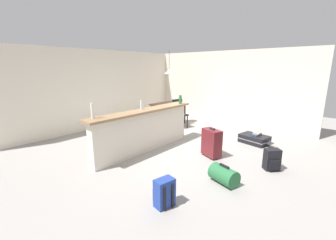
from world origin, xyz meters
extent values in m
cube|color=gray|center=(0.00, 0.00, -0.03)|extent=(13.00, 13.00, 0.05)
cube|color=silver|center=(0.00, 3.05, 1.25)|extent=(6.60, 0.10, 2.50)
cube|color=silver|center=(3.05, 0.30, 1.25)|extent=(0.10, 6.00, 2.50)
cube|color=silver|center=(-0.72, 0.33, 0.48)|extent=(2.80, 0.20, 0.95)
cube|color=#93704C|center=(-0.72, 0.33, 0.98)|extent=(2.96, 0.40, 0.05)
cylinder|color=silver|center=(-1.97, 0.42, 1.15)|extent=(0.07, 0.07, 0.29)
cylinder|color=silver|center=(-0.73, 0.41, 1.10)|extent=(0.06, 0.06, 0.20)
cylinder|color=#2D6B38|center=(0.50, 0.23, 1.11)|extent=(0.08, 0.08, 0.23)
cube|color=#332319|center=(1.54, 1.55, 0.72)|extent=(1.10, 0.80, 0.04)
cylinder|color=#332319|center=(1.05, 1.21, 0.35)|extent=(0.06, 0.06, 0.70)
cylinder|color=#332319|center=(2.03, 1.21, 0.35)|extent=(0.06, 0.06, 0.70)
cylinder|color=#332319|center=(1.05, 1.89, 0.35)|extent=(0.06, 0.06, 0.70)
cylinder|color=#332319|center=(2.03, 1.89, 0.35)|extent=(0.06, 0.06, 0.70)
cube|color=black|center=(1.48, 0.98, 0.43)|extent=(0.48, 0.48, 0.04)
cube|color=black|center=(1.53, 1.15, 0.69)|extent=(0.40, 0.13, 0.48)
cylinder|color=black|center=(1.29, 0.86, 0.21)|extent=(0.04, 0.04, 0.41)
cylinder|color=black|center=(1.60, 0.78, 0.21)|extent=(0.04, 0.04, 0.41)
cylinder|color=black|center=(1.36, 1.17, 0.21)|extent=(0.04, 0.04, 0.41)
cylinder|color=black|center=(1.68, 1.10, 0.21)|extent=(0.04, 0.04, 0.41)
cylinder|color=black|center=(1.59, 1.56, 2.18)|extent=(0.01, 0.01, 0.64)
cone|color=white|center=(1.59, 1.56, 1.81)|extent=(0.34, 0.34, 0.14)
sphere|color=white|center=(1.59, 1.56, 1.73)|extent=(0.07, 0.07, 0.07)
cube|color=black|center=(1.55, -1.44, 0.11)|extent=(0.60, 0.76, 0.22)
cube|color=gray|center=(1.55, -1.44, 0.11)|extent=(0.61, 0.77, 0.02)
cube|color=#2D2D33|center=(1.47, -1.84, 0.11)|extent=(0.20, 0.17, 0.02)
cylinder|color=#286B3D|center=(-0.88, -1.81, 0.15)|extent=(0.42, 0.54, 0.30)
cube|color=black|center=(-0.88, -1.81, 0.32)|extent=(0.08, 0.20, 0.04)
cube|color=maroon|center=(0.00, -1.05, 0.33)|extent=(0.38, 0.50, 0.60)
cylinder|color=black|center=(0.07, -0.87, 0.03)|extent=(0.05, 0.07, 0.06)
cylinder|color=black|center=(-0.07, -1.23, 0.03)|extent=(0.05, 0.07, 0.06)
cube|color=#232328|center=(0.00, -1.05, 0.65)|extent=(0.09, 0.15, 0.04)
cube|color=#233D93|center=(-2.03, -1.47, 0.21)|extent=(0.31, 0.23, 0.42)
cube|color=navy|center=(-2.01, -1.36, 0.14)|extent=(0.23, 0.10, 0.19)
cube|color=black|center=(-1.98, -1.58, 0.19)|extent=(0.04, 0.03, 0.36)
cube|color=black|center=(-2.11, -1.55, 0.19)|extent=(0.04, 0.03, 0.36)
cube|color=black|center=(0.21, -2.26, 0.21)|extent=(0.33, 0.32, 0.42)
cube|color=black|center=(0.14, -2.34, 0.14)|extent=(0.20, 0.19, 0.19)
cube|color=black|center=(0.23, -2.14, 0.19)|extent=(0.04, 0.04, 0.36)
cube|color=black|center=(0.33, -2.24, 0.19)|extent=(0.04, 0.04, 0.36)
cube|color=#334C99|center=(1.56, -1.48, 0.24)|extent=(0.26, 0.22, 0.04)
cube|color=tan|center=(1.59, -1.49, 0.27)|extent=(0.23, 0.18, 0.03)
camera|label=1|loc=(-4.11, -3.35, 1.96)|focal=23.55mm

